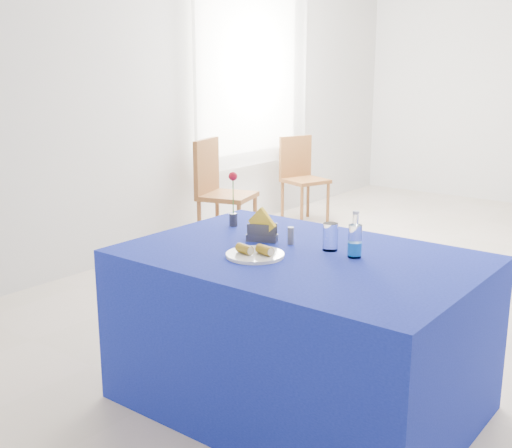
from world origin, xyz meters
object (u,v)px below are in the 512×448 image
at_px(blue_table, 299,330).
at_px(water_bottle, 355,242).
at_px(chair_win_a, 218,186).
at_px(plate, 255,255).
at_px(chair_win_b, 301,173).

bearing_deg(blue_table, water_bottle, 23.56).
height_order(water_bottle, chair_win_a, chair_win_a).
xyz_separation_m(plate, chair_win_a, (-1.95, 1.99, -0.20)).
distance_m(blue_table, water_bottle, 0.51).
distance_m(chair_win_a, chair_win_b, 1.34).
relative_size(plate, chair_win_b, 0.30).
bearing_deg(chair_win_a, chair_win_b, -15.57).
distance_m(blue_table, chair_win_b, 3.80).
relative_size(blue_table, chair_win_b, 1.81).
height_order(plate, blue_table, plate).
bearing_deg(water_bottle, plate, -143.78).
xyz_separation_m(plate, water_bottle, (0.36, 0.27, 0.06)).
bearing_deg(chair_win_a, plate, -151.86).
relative_size(plate, chair_win_a, 0.27).
relative_size(blue_table, chair_win_a, 1.63).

